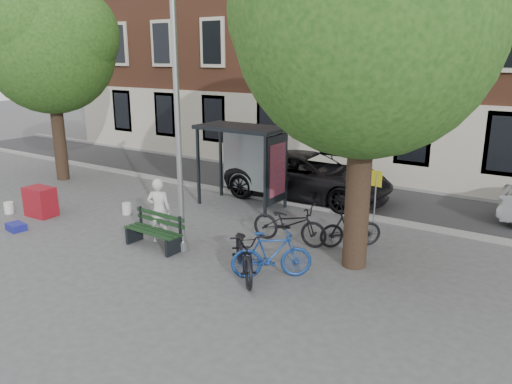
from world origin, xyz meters
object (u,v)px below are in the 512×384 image
object	(u,v)px
painter	(159,210)
bike_d	(351,228)
car_dark	(309,176)
notice_sign	(376,190)
bike_c	(244,251)
red_stand	(40,202)
bench	(155,232)
lamppost	(179,141)
bus_shelter	(253,149)
bike_a	(289,223)
bike_b	(272,255)

from	to	relation	value
painter	bike_d	distance (m)	4.99
car_dark	notice_sign	world-z (taller)	notice_sign
bike_c	red_stand	xyz separation A→B (m)	(-7.66, 0.06, -0.12)
painter	bike_d	world-z (taller)	painter
bench	red_stand	size ratio (longest dim) A/B	1.91
lamppost	bike_d	size ratio (longest dim) A/B	3.73
lamppost	bench	bearing A→B (deg)	-160.90
lamppost	bike_d	xyz separation A→B (m)	(3.43, 2.57, -2.29)
lamppost	bus_shelter	distance (m)	4.24
car_dark	bus_shelter	bearing A→B (deg)	147.26
bike_d	bench	bearing A→B (deg)	80.69
bench	bike_c	distance (m)	2.89
bike_a	notice_sign	distance (m)	2.45
bike_c	bench	bearing A→B (deg)	134.30
bus_shelter	red_stand	bearing A→B (deg)	-137.94
bus_shelter	bike_a	world-z (taller)	bus_shelter
bench	bike_c	bearing A→B (deg)	0.04
bike_c	notice_sign	world-z (taller)	notice_sign
bike_c	notice_sign	size ratio (longest dim) A/B	1.17
bench	car_dark	bearing A→B (deg)	82.22
bench	bike_b	xyz separation A→B (m)	(3.45, 0.12, 0.14)
bench	bike_d	world-z (taller)	bike_d
car_dark	bench	bearing A→B (deg)	165.08
painter	bike_a	world-z (taller)	painter
lamppost	red_stand	xyz separation A→B (m)	(-5.50, -0.31, -2.33)
bike_c	car_dark	distance (m)	6.61
bus_shelter	notice_sign	bearing A→B (deg)	-8.01
bike_d	car_dark	distance (m)	4.59
bike_b	notice_sign	xyz separation A→B (m)	(0.97, 3.63, 0.80)
notice_sign	bike_c	bearing A→B (deg)	-99.06
bike_b	bike_c	distance (m)	0.62
bench	notice_sign	xyz separation A→B (m)	(4.42, 3.75, 0.94)
car_dark	bike_d	bearing A→B (deg)	-143.24
red_stand	notice_sign	size ratio (longest dim) A/B	0.48
lamppost	notice_sign	distance (m)	5.29
bike_a	bench	bearing A→B (deg)	122.83
bus_shelter	notice_sign	world-z (taller)	bus_shelter
bench	notice_sign	bearing A→B (deg)	42.69
notice_sign	painter	bearing A→B (deg)	-131.05
painter	bike_b	bearing A→B (deg)	150.27
bench	red_stand	world-z (taller)	red_stand
lamppost	notice_sign	world-z (taller)	lamppost
bike_c	red_stand	bearing A→B (deg)	136.16
bus_shelter	bench	size ratio (longest dim) A/B	1.66
bus_shelter	bike_a	size ratio (longest dim) A/B	1.37
bus_shelter	bike_c	bearing A→B (deg)	-58.25
painter	car_dark	bearing A→B (deg)	-128.17
bus_shelter	bench	xyz separation A→B (m)	(-0.11, -4.35, -1.52)
bench	car_dark	world-z (taller)	car_dark
red_stand	notice_sign	bearing A→B (deg)	22.49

